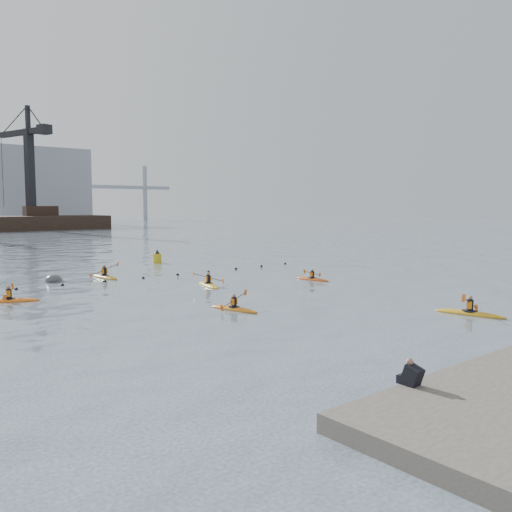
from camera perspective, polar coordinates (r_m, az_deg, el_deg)
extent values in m
plane|color=#3E4B5B|center=(23.84, 11.99, -8.13)|extent=(400.00, 400.00, 0.00)
cube|color=black|center=(16.05, 16.14, -12.02)|extent=(0.38, 0.60, 0.67)
cube|color=black|center=(16.21, 15.47, -12.42)|extent=(0.34, 0.40, 0.24)
sphere|color=#8C6651|center=(15.99, 15.87, -10.66)|extent=(0.21, 0.21, 0.21)
sphere|color=black|center=(38.84, -23.94, -3.21)|extent=(0.24, 0.24, 0.24)
sphere|color=black|center=(39.61, -19.71, -2.90)|extent=(0.24, 0.24, 0.24)
sphere|color=black|center=(40.55, -15.64, -2.60)|extent=(0.24, 0.24, 0.24)
sphere|color=black|center=(41.73, -11.80, -2.29)|extent=(0.24, 0.24, 0.24)
sphere|color=black|center=(43.17, -8.25, -1.98)|extent=(0.24, 0.24, 0.24)
sphere|color=black|center=(44.86, -5.04, -1.66)|extent=(0.24, 0.24, 0.24)
sphere|color=black|center=(46.74, -2.12, -1.36)|extent=(0.24, 0.24, 0.24)
sphere|color=black|center=(48.73, 0.56, -1.08)|extent=(0.24, 0.24, 0.24)
sphere|color=black|center=(50.77, 3.09, -0.83)|extent=(0.24, 0.24, 0.24)
cube|color=black|center=(130.70, -21.73, 4.43)|extent=(7.00, 3.00, 2.20)
cube|color=black|center=(130.28, -22.70, 8.09)|extent=(1.96, 1.96, 19.00)
cube|color=black|center=(133.22, -23.44, 11.84)|extent=(5.56, 16.73, 1.20)
cube|color=black|center=(126.10, -21.39, 12.31)|extent=(2.80, 3.08, 2.00)
cube|color=black|center=(131.48, -22.90, 13.32)|extent=(0.98, 0.98, 5.00)
cube|color=gray|center=(172.84, -21.79, 6.83)|extent=(26.00, 14.00, 22.00)
cube|color=gray|center=(198.46, -18.05, 7.00)|extent=(70.00, 2.00, 1.20)
cylinder|color=gray|center=(190.60, -25.08, 6.23)|extent=(1.60, 1.60, 20.00)
cylinder|color=gray|center=(208.93, -11.61, 6.51)|extent=(1.60, 1.60, 20.00)
ellipsoid|color=orange|center=(28.73, -2.33, -5.62)|extent=(1.30, 3.14, 0.31)
cylinder|color=black|center=(28.71, -2.33, -5.37)|extent=(0.69, 0.69, 0.06)
cylinder|color=black|center=(28.66, -2.33, -4.85)|extent=(0.29, 0.29, 0.50)
cube|color=orange|center=(28.66, -2.33, -4.81)|extent=(0.39, 0.29, 0.33)
sphere|color=#8C6651|center=(28.60, -2.34, -4.18)|extent=(0.20, 0.20, 0.20)
cylinder|color=black|center=(28.64, -2.33, -4.66)|extent=(2.00, 0.50, 0.62)
cube|color=#D85914|center=(27.96, -3.62, -5.48)|extent=(0.16, 0.16, 0.33)
cube|color=#D85914|center=(29.35, -1.11, -3.87)|extent=(0.16, 0.16, 0.33)
ellipsoid|color=#C98D17|center=(29.52, 21.57, -5.69)|extent=(1.45, 3.56, 0.35)
cylinder|color=black|center=(29.49, 21.58, -5.42)|extent=(0.78, 0.78, 0.07)
cylinder|color=black|center=(29.44, 21.60, -4.84)|extent=(0.33, 0.33, 0.57)
cube|color=orange|center=(29.44, 21.60, -4.79)|extent=(0.44, 0.32, 0.37)
sphere|color=#8C6651|center=(29.38, 21.63, -4.10)|extent=(0.23, 0.23, 0.23)
cylinder|color=black|center=(29.42, 21.61, -4.63)|extent=(2.21, 0.54, 0.90)
cube|color=#D85914|center=(28.30, 21.01, -4.16)|extent=(0.21, 0.19, 0.37)
cube|color=#D85914|center=(30.55, 22.17, -5.05)|extent=(0.21, 0.19, 0.37)
ellipsoid|color=orange|center=(34.19, -24.56, -4.33)|extent=(3.29, 2.08, 0.33)
cylinder|color=black|center=(34.17, -24.57, -4.10)|extent=(0.84, 0.84, 0.06)
cylinder|color=black|center=(34.13, -24.59, -3.62)|extent=(0.31, 0.31, 0.54)
cube|color=orange|center=(34.12, -24.59, -3.59)|extent=(0.37, 0.44, 0.35)
sphere|color=#8C6651|center=(34.07, -24.61, -3.01)|extent=(0.22, 0.22, 0.22)
cylinder|color=black|center=(34.11, -24.59, -3.45)|extent=(1.04, 2.06, 0.39)
cube|color=#D85914|center=(33.10, -24.94, -4.00)|extent=(0.18, 0.16, 0.36)
cube|color=#D85914|center=(35.12, -24.27, -2.93)|extent=(0.18, 0.16, 0.36)
ellipsoid|color=gold|center=(37.30, -5.04, -3.08)|extent=(1.48, 3.43, 0.34)
cylinder|color=black|center=(37.28, -5.04, -2.87)|extent=(0.77, 0.77, 0.06)
cylinder|color=black|center=(37.24, -5.04, -2.42)|extent=(0.32, 0.32, 0.55)
cube|color=orange|center=(37.24, -5.04, -2.39)|extent=(0.42, 0.32, 0.36)
sphere|color=#8C6651|center=(37.19, -5.05, -1.86)|extent=(0.22, 0.22, 0.22)
cylinder|color=black|center=(37.22, -5.04, -2.26)|extent=(2.17, 0.59, 0.71)
cube|color=#D85914|center=(36.83, -6.61, -1.87)|extent=(0.19, 0.18, 0.36)
cube|color=#D85914|center=(37.65, -3.50, -2.64)|extent=(0.19, 0.18, 0.36)
ellipsoid|color=#C44C12|center=(40.24, 5.94, -2.48)|extent=(0.97, 3.00, 0.29)
cylinder|color=black|center=(40.22, 5.94, -2.31)|extent=(0.62, 0.62, 0.06)
cylinder|color=black|center=(40.19, 5.94, -1.94)|extent=(0.28, 0.28, 0.48)
cube|color=orange|center=(40.19, 5.94, -1.92)|extent=(0.36, 0.24, 0.31)
sphere|color=#8C6651|center=(40.15, 5.95, -1.48)|extent=(0.19, 0.19, 0.19)
cylinder|color=black|center=(40.18, 5.94, -1.81)|extent=(1.97, 0.29, 0.50)
cube|color=#D85914|center=(40.96, 6.73, -1.99)|extent=(0.13, 0.14, 0.32)
cube|color=#D85914|center=(39.41, 5.12, -1.62)|extent=(0.13, 0.14, 0.32)
ellipsoid|color=#C19116|center=(42.82, -15.65, -2.16)|extent=(0.98, 3.61, 0.36)
cylinder|color=black|center=(42.80, -15.65, -1.97)|extent=(0.72, 0.72, 0.07)
cylinder|color=black|center=(42.76, -15.67, -1.55)|extent=(0.33, 0.33, 0.58)
cube|color=orange|center=(42.76, -15.67, -1.52)|extent=(0.42, 0.28, 0.38)
sphere|color=#8C6651|center=(42.72, -15.68, -1.03)|extent=(0.23, 0.23, 0.23)
cylinder|color=black|center=(42.75, -15.67, -1.41)|extent=(2.35, 0.22, 0.76)
cube|color=#D85914|center=(42.27, -17.02, -1.98)|extent=(0.18, 0.17, 0.38)
cube|color=#D85914|center=(43.26, -14.35, -0.85)|extent=(0.18, 0.17, 0.38)
ellipsoid|color=#373A3C|center=(42.16, -20.49, -2.48)|extent=(2.17, 2.38, 1.36)
cylinder|color=gold|center=(52.83, -10.36, -0.32)|extent=(0.80, 0.80, 1.03)
cone|color=black|center=(52.76, -10.37, 0.48)|extent=(0.50, 0.50, 0.40)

